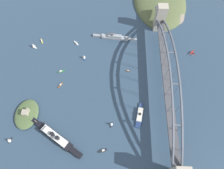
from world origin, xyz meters
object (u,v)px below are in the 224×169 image
small_boat_2 (61,71)px  harbor_arch_bridge (167,80)px  fort_island_mid_harbor (27,114)px  small_boat_1 (9,140)px  small_boat_6 (84,57)px  small_boat_4 (60,85)px  small_boat_5 (76,43)px  seaplane_taxiing_near_bridge (192,53)px  harbor_ferry_steamer (140,115)px  small_boat_3 (33,45)px  small_boat_7 (111,124)px  naval_cruiser (115,37)px  small_boat_0 (42,41)px  small_boat_9 (128,71)px  ocean_liner (55,136)px  small_boat_8 (103,151)px

small_boat_2 → harbor_arch_bridge: bearing=-98.9°
harbor_arch_bridge → fort_island_mid_harbor: size_ratio=6.81×
small_boat_1 → small_boat_6: 164.15m
small_boat_4 → small_boat_5: 85.01m
seaplane_taxiing_near_bridge → small_boat_2: seaplane_taxiing_near_bridge is taller
harbor_arch_bridge → harbor_ferry_steamer: bearing=140.0°
fort_island_mid_harbor → small_boat_4: (49.41, -40.07, -2.49)m
fort_island_mid_harbor → small_boat_6: 124.51m
small_boat_3 → small_boat_5: (10.91, -71.77, -4.11)m
small_boat_2 → small_boat_7: 119.58m
naval_cruiser → small_boat_7: bearing=180.0°
naval_cruiser → small_boat_1: naval_cruiser is taller
small_boat_7 → fort_island_mid_harbor: bearing=85.0°
small_boat_4 → small_boat_5: (83.76, -14.51, 0.03)m
naval_cruiser → small_boat_7: size_ratio=9.22×
small_boat_7 → small_boat_0: bearing=41.1°
seaplane_taxiing_near_bridge → small_boat_7: 184.17m
small_boat_1 → small_boat_4: 103.01m
small_boat_0 → small_boat_3: size_ratio=1.03×
naval_cruiser → small_boat_9: bearing=-161.2°
naval_cruiser → small_boat_4: size_ratio=7.55×
harbor_arch_bridge → small_boat_7: bearing=127.6°
small_boat_7 → small_boat_9: bearing=-14.7°
small_boat_3 → small_boat_1: bearing=-179.2°
ocean_liner → small_boat_3: size_ratio=7.36×
small_boat_4 → harbor_ferry_steamer: bearing=-110.5°
naval_cruiser → small_boat_1: (-184.64, 136.26, 0.78)m
small_boat_0 → small_boat_9: (-57.11, -151.21, 0.09)m
harbor_ferry_steamer → small_boat_1: bearing=103.3°
small_boat_3 → seaplane_taxiing_near_bridge: bearing=-91.0°
small_boat_0 → small_boat_3: 17.63m
small_boat_4 → small_boat_7: size_ratio=1.22×
small_boat_7 → seaplane_taxiing_near_bridge: bearing=-45.9°
harbor_arch_bridge → small_boat_6: bearing=67.5°
small_boat_2 → small_boat_8: 141.44m
small_boat_0 → ocean_liner: bearing=-162.3°
small_boat_2 → small_boat_9: small_boat_9 is taller
small_boat_1 → small_boat_2: 123.74m
harbor_arch_bridge → fort_island_mid_harbor: 206.22m
harbor_arch_bridge → small_boat_3: size_ratio=28.86×
ocean_liner → small_boat_2: bearing=5.0°
seaplane_taxiing_near_bridge → small_boat_4: (-68.01, 213.47, -1.20)m
small_boat_1 → small_boat_5: (170.77, -69.56, -3.06)m
ocean_liner → small_boat_9: 146.98m
harbor_arch_bridge → naval_cruiser: bearing=38.4°
small_boat_3 → small_boat_4: bearing=-141.8°
harbor_ferry_steamer → fort_island_mid_harbor: (-4.08, 161.09, 1.18)m
small_boat_2 → small_boat_3: bearing=48.8°
small_boat_7 → small_boat_8: (-35.50, 10.08, -3.06)m
small_boat_8 → small_boat_4: bearing=36.6°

